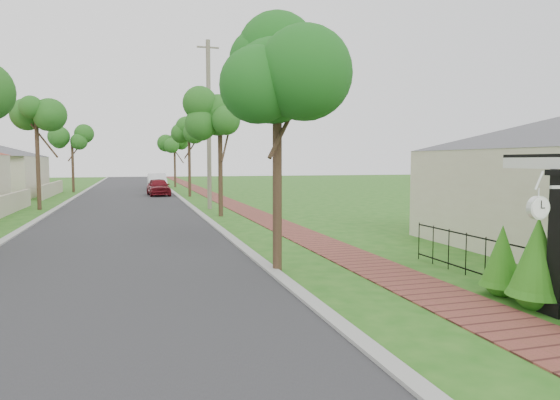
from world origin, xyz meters
name	(u,v)px	position (x,y,z in m)	size (l,w,h in m)	color
ground	(291,320)	(0.00, 0.00, 0.00)	(160.00, 160.00, 0.00)	#225F16
road	(125,211)	(-3.00, 20.00, 0.00)	(7.00, 120.00, 0.02)	#28282B
kerb_right	(194,209)	(0.65, 20.00, 0.00)	(0.30, 120.00, 0.10)	#9E9E99
kerb_left	(51,213)	(-6.65, 20.00, 0.00)	(0.30, 120.00, 0.10)	#9E9E99
sidewalk	(240,208)	(3.25, 20.00, 0.00)	(1.50, 120.00, 0.03)	brown
picket_fence	(532,271)	(4.90, 0.00, 0.53)	(0.03, 8.02, 1.00)	black
street_trees	(127,133)	(-2.87, 26.84, 4.54)	(10.70, 37.65, 5.89)	#382619
parked_car_red	(158,187)	(-0.72, 31.53, 0.66)	(1.57, 3.90, 1.33)	maroon
parked_car_white	(157,182)	(-0.50, 39.28, 0.76)	(1.61, 4.61, 1.52)	white
near_tree	(277,70)	(0.80, 3.63, 4.78)	(2.33, 2.33, 5.99)	#382619
utility_pole	(209,124)	(1.50, 19.71, 4.66)	(1.20, 0.24, 9.19)	#786F5D
station_clock	(541,206)	(3.70, -1.40, 1.95)	(1.04, 0.13, 0.53)	white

